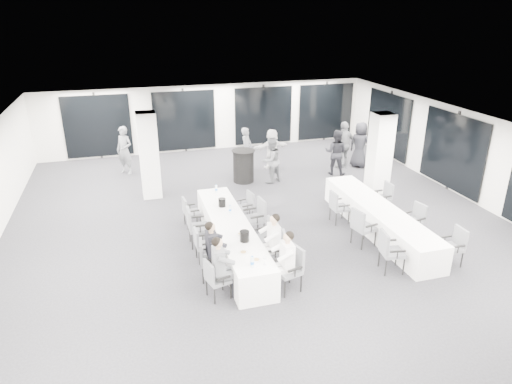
{
  "coord_description": "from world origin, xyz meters",
  "views": [
    {
      "loc": [
        -3.42,
        -11.15,
        5.78
      ],
      "look_at": [
        -0.22,
        -0.2,
        1.16
      ],
      "focal_mm": 32.0,
      "sensor_mm": 36.0,
      "label": 1
    }
  ],
  "objects_px": {
    "chair_side_right_far": "(384,196)",
    "chair_main_right_mid": "(268,234)",
    "banquet_table_side": "(378,219)",
    "chair_main_left_fourth": "(195,225)",
    "chair_main_right_second": "(278,249)",
    "chair_side_left_mid": "(362,225)",
    "chair_main_right_near": "(291,266)",
    "standing_guest_h": "(336,149)",
    "chair_main_left_near": "(215,277)",
    "chair_side_left_far": "(337,205)",
    "banquet_table_main": "(232,237)",
    "ice_bucket_near": "(244,236)",
    "chair_side_right_near": "(454,244)",
    "chair_side_left_near": "(389,249)",
    "chair_main_right_fourth": "(257,215)",
    "standing_guest_f": "(272,146)",
    "chair_main_left_far": "(189,211)",
    "standing_guest_e": "(360,142)",
    "standing_guest_a": "(247,146)",
    "standing_guest_g": "(124,147)",
    "chair_main_right_far": "(247,205)",
    "ice_bucket_far": "(222,202)",
    "chair_main_left_second": "(208,258)",
    "standing_guest_b": "(271,157)",
    "chair_side_right_mid": "(416,218)",
    "chair_main_left_mid": "(202,243)",
    "cocktail_table": "(243,166)"
  },
  "relations": [
    {
      "from": "chair_main_right_mid",
      "to": "chair_side_left_far",
      "type": "xyz_separation_m",
      "value": [
        2.46,
        1.15,
        0.0
      ]
    },
    {
      "from": "banquet_table_main",
      "to": "chair_main_right_mid",
      "type": "relative_size",
      "value": 5.3
    },
    {
      "from": "chair_side_right_near",
      "to": "ice_bucket_near",
      "type": "height_order",
      "value": "ice_bucket_near"
    },
    {
      "from": "chair_main_left_near",
      "to": "chair_main_right_near",
      "type": "distance_m",
      "value": 1.67
    },
    {
      "from": "chair_main_right_near",
      "to": "ice_bucket_far",
      "type": "xyz_separation_m",
      "value": [
        -0.83,
        3.18,
        0.28
      ]
    },
    {
      "from": "chair_main_left_far",
      "to": "standing_guest_h",
      "type": "height_order",
      "value": "standing_guest_h"
    },
    {
      "from": "chair_side_right_far",
      "to": "ice_bucket_near",
      "type": "height_order",
      "value": "ice_bucket_near"
    },
    {
      "from": "chair_main_left_fourth",
      "to": "chair_side_right_far",
      "type": "distance_m",
      "value": 5.81
    },
    {
      "from": "chair_main_right_near",
      "to": "chair_main_right_second",
      "type": "bearing_deg",
      "value": -14.6
    },
    {
      "from": "chair_main_right_far",
      "to": "standing_guest_a",
      "type": "xyz_separation_m",
      "value": [
        1.22,
        4.47,
        0.42
      ]
    },
    {
      "from": "cocktail_table",
      "to": "standing_guest_a",
      "type": "xyz_separation_m",
      "value": [
        0.47,
        1.31,
        0.33
      ]
    },
    {
      "from": "chair_main_left_far",
      "to": "chair_side_left_far",
      "type": "height_order",
      "value": "chair_side_left_far"
    },
    {
      "from": "standing_guest_a",
      "to": "ice_bucket_near",
      "type": "height_order",
      "value": "standing_guest_a"
    },
    {
      "from": "chair_main_left_mid",
      "to": "chair_side_right_near",
      "type": "bearing_deg",
      "value": 69.61
    },
    {
      "from": "standing_guest_f",
      "to": "standing_guest_h",
      "type": "xyz_separation_m",
      "value": [
        2.03,
        -1.39,
        0.09
      ]
    },
    {
      "from": "chair_main_right_far",
      "to": "chair_side_left_mid",
      "type": "bearing_deg",
      "value": -142.79
    },
    {
      "from": "banquet_table_side",
      "to": "standing_guest_a",
      "type": "xyz_separation_m",
      "value": [
        -2.08,
        6.18,
        0.54
      ]
    },
    {
      "from": "standing_guest_f",
      "to": "chair_main_left_second",
      "type": "bearing_deg",
      "value": 54.24
    },
    {
      "from": "cocktail_table",
      "to": "standing_guest_e",
      "type": "relative_size",
      "value": 0.58
    },
    {
      "from": "chair_main_left_fourth",
      "to": "chair_side_left_near",
      "type": "xyz_separation_m",
      "value": [
        4.12,
        -2.52,
        -0.01
      ]
    },
    {
      "from": "banquet_table_side",
      "to": "chair_main_left_fourth",
      "type": "bearing_deg",
      "value": 172.73
    },
    {
      "from": "standing_guest_e",
      "to": "standing_guest_f",
      "type": "xyz_separation_m",
      "value": [
        -3.3,
        0.86,
        -0.13
      ]
    },
    {
      "from": "chair_main_left_second",
      "to": "chair_main_left_fourth",
      "type": "bearing_deg",
      "value": -170.57
    },
    {
      "from": "standing_guest_h",
      "to": "ice_bucket_far",
      "type": "bearing_deg",
      "value": 70.17
    },
    {
      "from": "chair_main_right_far",
      "to": "chair_side_left_mid",
      "type": "relative_size",
      "value": 0.85
    },
    {
      "from": "standing_guest_a",
      "to": "standing_guest_g",
      "type": "relative_size",
      "value": 0.91
    },
    {
      "from": "chair_side_left_near",
      "to": "standing_guest_a",
      "type": "distance_m",
      "value": 8.17
    },
    {
      "from": "chair_main_right_fourth",
      "to": "standing_guest_f",
      "type": "bearing_deg",
      "value": -28.2
    },
    {
      "from": "standing_guest_b",
      "to": "ice_bucket_far",
      "type": "xyz_separation_m",
      "value": [
        -2.47,
        -3.28,
        -0.06
      ]
    },
    {
      "from": "chair_main_left_near",
      "to": "ice_bucket_far",
      "type": "height_order",
      "value": "ice_bucket_far"
    },
    {
      "from": "chair_main_left_near",
      "to": "standing_guest_a",
      "type": "height_order",
      "value": "standing_guest_a"
    },
    {
      "from": "banquet_table_side",
      "to": "standing_guest_f",
      "type": "height_order",
      "value": "standing_guest_f"
    },
    {
      "from": "chair_side_right_far",
      "to": "chair_main_right_mid",
      "type": "bearing_deg",
      "value": 107.59
    },
    {
      "from": "chair_side_left_near",
      "to": "chair_side_right_near",
      "type": "distance_m",
      "value": 1.68
    },
    {
      "from": "chair_side_left_near",
      "to": "standing_guest_g",
      "type": "height_order",
      "value": "standing_guest_g"
    },
    {
      "from": "chair_side_left_far",
      "to": "standing_guest_h",
      "type": "height_order",
      "value": "standing_guest_h"
    },
    {
      "from": "chair_side_left_mid",
      "to": "standing_guest_h",
      "type": "bearing_deg",
      "value": 150.14
    },
    {
      "from": "chair_main_right_fourth",
      "to": "standing_guest_b",
      "type": "height_order",
      "value": "standing_guest_b"
    },
    {
      "from": "chair_side_left_near",
      "to": "chair_side_right_mid",
      "type": "relative_size",
      "value": 1.1
    },
    {
      "from": "chair_side_left_far",
      "to": "ice_bucket_near",
      "type": "bearing_deg",
      "value": -62.62
    },
    {
      "from": "chair_main_right_second",
      "to": "chair_side_left_mid",
      "type": "distance_m",
      "value": 2.5
    },
    {
      "from": "chair_main_left_second",
      "to": "standing_guest_a",
      "type": "distance_m",
      "value": 7.77
    },
    {
      "from": "chair_main_left_fourth",
      "to": "chair_main_right_mid",
      "type": "height_order",
      "value": "chair_main_left_fourth"
    },
    {
      "from": "ice_bucket_near",
      "to": "chair_main_left_far",
      "type": "bearing_deg",
      "value": 108.94
    },
    {
      "from": "chair_main_left_near",
      "to": "chair_main_right_mid",
      "type": "bearing_deg",
      "value": 117.7
    },
    {
      "from": "chair_main_left_fourth",
      "to": "chair_side_right_mid",
      "type": "distance_m",
      "value": 5.9
    },
    {
      "from": "chair_side_right_near",
      "to": "chair_main_left_fourth",
      "type": "bearing_deg",
      "value": 67.2
    },
    {
      "from": "chair_main_left_far",
      "to": "standing_guest_g",
      "type": "xyz_separation_m",
      "value": [
        -1.6,
        5.18,
        0.51
      ]
    },
    {
      "from": "chair_main_left_near",
      "to": "chair_side_left_far",
      "type": "distance_m",
      "value": 4.91
    },
    {
      "from": "chair_side_right_far",
      "to": "standing_guest_e",
      "type": "xyz_separation_m",
      "value": [
        1.36,
        4.09,
        0.46
      ]
    }
  ]
}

